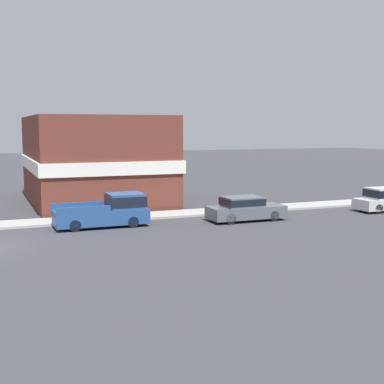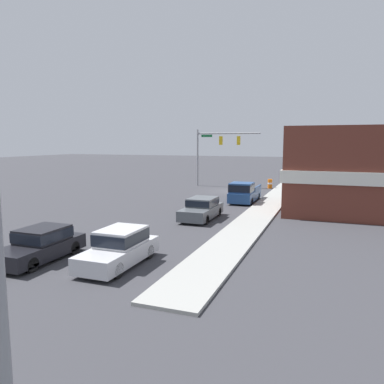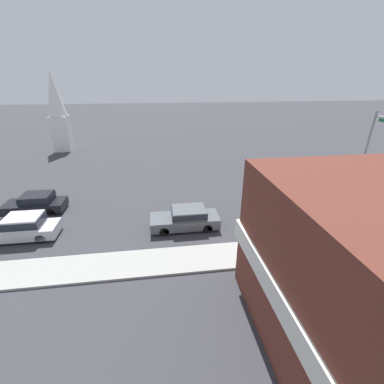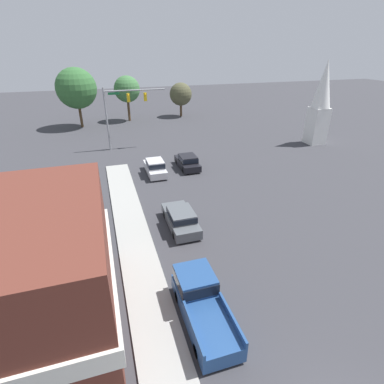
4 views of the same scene
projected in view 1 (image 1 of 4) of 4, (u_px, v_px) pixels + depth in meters
The scene contains 3 objects.
car_lead at pixel (245, 208), 33.22m from camera, with size 1.92×4.83×1.52m.
pickup_truck_parked at pixel (110, 210), 31.30m from camera, with size 2.01×5.39×1.92m.
corner_brick_building at pixel (94, 160), 41.66m from camera, with size 14.09×9.92×6.62m.
Camera 1 is at (27.22, 0.24, 5.77)m, focal length 50.00 mm.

